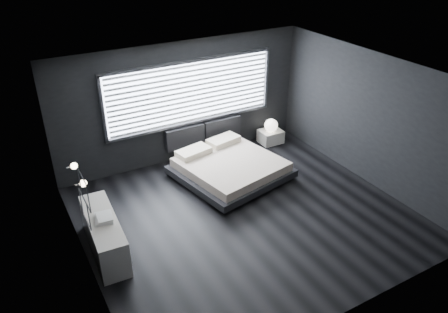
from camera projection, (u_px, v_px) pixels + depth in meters
room at (247, 152)px, 7.84m from camera, size 6.04×6.00×2.80m
window at (192, 93)px, 9.88m from camera, size 4.14×0.09×1.52m
headboard at (204, 133)px, 10.45m from camera, size 1.96×0.16×0.52m
sconce_near at (83, 183)px, 6.54m from camera, size 0.18×0.11×0.11m
sconce_far at (74, 166)px, 6.99m from camera, size 0.18×0.11×0.11m
wall_art_upper at (84, 190)px, 5.92m from camera, size 0.01×0.48×0.48m
wall_art_lower at (85, 209)px, 6.33m from camera, size 0.01×0.48×0.48m
bed at (230, 167)px, 9.65m from camera, size 2.51×2.44×0.56m
nightstand at (271, 136)px, 11.20m from camera, size 0.57×0.48×0.33m
orb_lamp at (271, 125)px, 11.00m from camera, size 0.34×0.34×0.34m
dresser at (104, 234)px, 7.46m from camera, size 0.57×1.73×0.68m
book_stack at (104, 218)px, 7.25m from camera, size 0.35×0.42×0.08m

